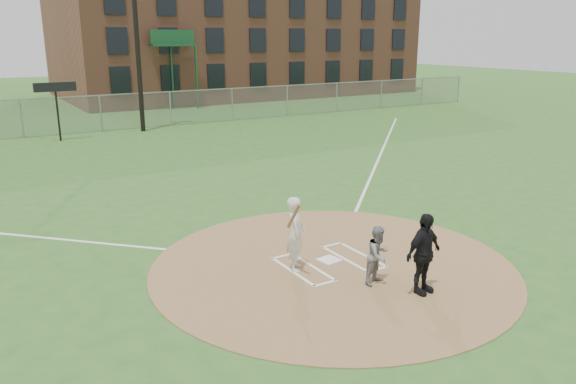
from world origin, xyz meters
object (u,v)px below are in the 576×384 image
umpire (424,254)px  catcher (378,255)px  batter_at_plate (296,233)px  home_plate (329,260)px

umpire → catcher: bearing=110.9°
umpire → batter_at_plate: size_ratio=0.96×
catcher → batter_at_plate: 1.91m
home_plate → umpire: umpire is taller
umpire → home_plate: bearing=97.0°
catcher → umpire: size_ratio=0.74×
umpire → batter_at_plate: 2.85m
umpire → batter_at_plate: batter_at_plate is taller
home_plate → umpire: bearing=-74.6°
home_plate → batter_at_plate: bearing=-179.7°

